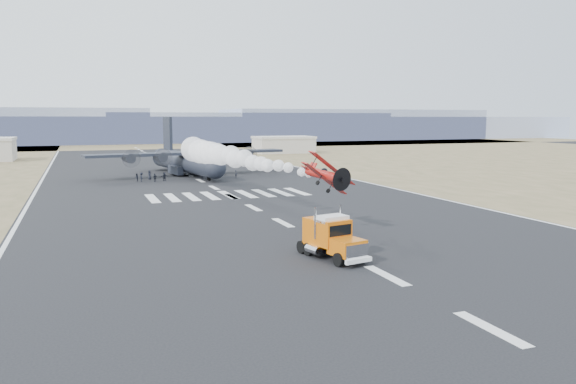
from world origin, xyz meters
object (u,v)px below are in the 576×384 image
aerobatic_biplane (325,174)px  crew_h (137,177)px  crew_e (150,175)px  semi_truck (331,237)px  support_vehicle (315,172)px  transport_aircraft (186,160)px  crew_d (155,178)px  crew_c (142,177)px  crew_a (202,174)px  crew_g (236,174)px  crew_b (211,172)px  hangar_right (284,144)px  crew_f (164,177)px

aerobatic_biplane → crew_h: aerobatic_biplane is taller
crew_e → crew_h: crew_e is taller
semi_truck → support_vehicle: (27.95, 69.03, -1.27)m
transport_aircraft → crew_h: bearing=-151.6°
semi_truck → crew_d: semi_truck is taller
crew_e → crew_d: bearing=5.6°
support_vehicle → crew_d: crew_d is taller
crew_c → crew_h: crew_c is taller
crew_c → crew_e: bearing=-40.1°
crew_a → crew_g: 6.92m
crew_b → transport_aircraft: bearing=-88.8°
semi_truck → transport_aircraft: bearing=77.2°
hangar_right → aerobatic_biplane: 139.42m
support_vehicle → crew_d: 34.92m
hangar_right → crew_f: hangar_right is taller
hangar_right → crew_d: size_ratio=12.73×
crew_b → crew_d: 14.68m
transport_aircraft → crew_g: size_ratio=27.71×
crew_e → crew_g: 17.48m
crew_a → crew_d: crew_a is taller
support_vehicle → crew_g: (-18.09, -0.81, 0.17)m
crew_g → crew_f: bearing=109.9°
crew_d → crew_e: (-0.50, 4.42, 0.11)m
aerobatic_biplane → crew_b: bearing=81.0°
crew_d → crew_e: crew_e is taller
crew_b → crew_c: size_ratio=0.92×
support_vehicle → crew_e: crew_e is taller
support_vehicle → crew_e: (-35.34, 2.01, 0.30)m
semi_truck → aerobatic_biplane: 12.49m
crew_g → transport_aircraft: bearing=59.3°
semi_truck → crew_f: size_ratio=5.06×
crew_f → crew_g: bearing=-15.8°
semi_truck → aerobatic_biplane: bearing=56.4°
support_vehicle → crew_g: bearing=81.2°
crew_e → crew_f: size_ratio=1.07×
crew_d → crew_f: 2.00m
crew_e → crew_f: bearing=31.5°
semi_truck → crew_e: size_ratio=4.74×
crew_a → support_vehicle: bearing=143.2°
semi_truck → transport_aircraft: transport_aircraft is taller
crew_d → crew_g: (16.74, 1.60, -0.02)m
aerobatic_biplane → crew_c: 58.51m
hangar_right → crew_c: hangar_right is taller
transport_aircraft → crew_f: (-6.15, -10.25, -2.39)m
crew_b → crew_c: crew_c is taller
support_vehicle → crew_d: (-34.84, -2.41, 0.19)m
crew_h → crew_d: bearing=52.2°
hangar_right → semi_truck: bearing=-108.4°
crew_d → crew_c: bearing=-45.9°
transport_aircraft → crew_d: size_ratio=27.08×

